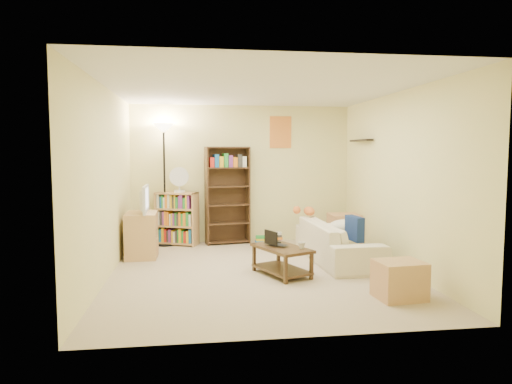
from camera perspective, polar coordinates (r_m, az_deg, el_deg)
room at (r=6.17m, az=0.37°, el=4.73°), size 4.50×4.54×2.52m
sofa at (r=7.10m, az=10.13°, el=-6.09°), size 2.07×0.92×0.59m
navy_pillow at (r=6.69m, az=12.21°, el=-4.48°), size 0.17×0.40×0.35m
cream_blanket at (r=7.16m, az=11.12°, el=-4.31°), size 0.54×0.39×0.23m
tabby_cat at (r=7.69m, az=6.39°, el=-2.37°), size 0.46×0.18×0.16m
coffee_table at (r=6.20m, az=3.24°, el=-8.14°), size 0.79×0.99×0.39m
laptop at (r=6.26m, az=2.84°, el=-6.55°), size 0.56×0.56×0.03m
laptop_screen at (r=6.17m, az=1.87°, el=-5.75°), size 0.13×0.27×0.19m
mug at (r=6.05m, az=5.73°, el=-6.67°), size 0.19×0.19×0.09m
tv_remote at (r=6.46m, az=2.49°, el=-6.23°), size 0.14×0.15×0.02m
tv_stand at (r=7.43m, az=-14.10°, el=-5.22°), size 0.48×0.67×0.70m
television at (r=7.35m, az=-14.19°, el=-0.87°), size 0.75×0.12×0.43m
tall_bookshelf at (r=8.21m, az=-3.58°, el=-0.10°), size 0.82×0.39×1.75m
short_bookshelf at (r=8.24m, az=-9.87°, el=-3.30°), size 0.79×0.53×0.94m
desk_fan at (r=8.13m, az=-9.59°, el=1.58°), size 0.34×0.19×0.45m
floor_lamp at (r=8.17m, az=-11.44°, el=5.33°), size 0.36×0.36×2.15m
side_table at (r=8.15m, az=10.94°, el=-4.73°), size 0.52×0.52×0.57m
end_cabinet at (r=5.48m, az=17.49°, el=-10.43°), size 0.55×0.47×0.43m
book_stacks at (r=8.22m, az=1.68°, el=-5.92°), size 0.49×0.27×0.21m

